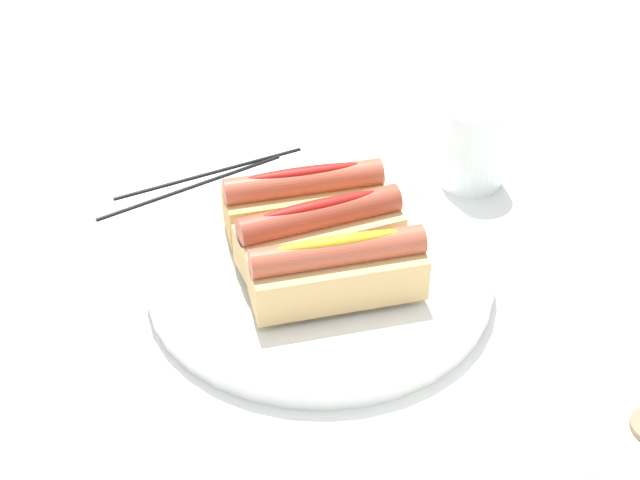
# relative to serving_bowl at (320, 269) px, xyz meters

# --- Properties ---
(ground_plane) EXTENTS (2.40, 2.40, 0.00)m
(ground_plane) POSITION_rel_serving_bowl_xyz_m (0.01, -0.01, -0.02)
(ground_plane) COLOR white
(serving_bowl) EXTENTS (0.32, 0.32, 0.03)m
(serving_bowl) POSITION_rel_serving_bowl_xyz_m (0.00, 0.00, 0.00)
(serving_bowl) COLOR white
(serving_bowl) RESTS_ON ground_plane
(hotdog_front) EXTENTS (0.16, 0.10, 0.06)m
(hotdog_front) POSITION_rel_serving_bowl_xyz_m (-0.02, -0.05, 0.04)
(hotdog_front) COLOR tan
(hotdog_front) RESTS_ON serving_bowl
(hotdog_back) EXTENTS (0.16, 0.08, 0.06)m
(hotdog_back) POSITION_rel_serving_bowl_xyz_m (0.00, 0.00, 0.04)
(hotdog_back) COLOR #DBB270
(hotdog_back) RESTS_ON serving_bowl
(hotdog_side) EXTENTS (0.16, 0.10, 0.06)m
(hotdog_side) POSITION_rel_serving_bowl_xyz_m (0.02, 0.05, 0.04)
(hotdog_side) COLOR #DBB270
(hotdog_side) RESTS_ON serving_bowl
(water_glass) EXTENTS (0.07, 0.07, 0.09)m
(water_glass) POSITION_rel_serving_bowl_xyz_m (-0.23, -0.05, 0.02)
(water_glass) COLOR white
(water_glass) RESTS_ON ground_plane
(chopstick_near) EXTENTS (0.22, 0.01, 0.01)m
(chopstick_near) POSITION_rel_serving_bowl_xyz_m (0.02, -0.21, -0.01)
(chopstick_near) COLOR black
(chopstick_near) RESTS_ON ground_plane
(chopstick_far) EXTENTS (0.22, 0.04, 0.01)m
(chopstick_far) POSITION_rel_serving_bowl_xyz_m (-0.01, -0.22, -0.01)
(chopstick_far) COLOR black
(chopstick_far) RESTS_ON ground_plane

